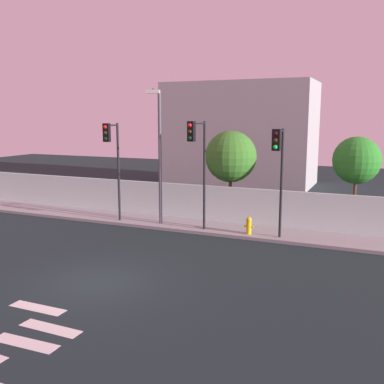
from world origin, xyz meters
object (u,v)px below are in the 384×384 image
at_px(traffic_light_center, 279,160).
at_px(roadside_tree_midleft, 357,160).
at_px(traffic_light_right, 112,151).
at_px(street_lamp_curbside, 159,147).
at_px(fire_hydrant, 249,225).
at_px(traffic_light_left, 198,152).
at_px(roadside_tree_leftmost, 231,157).

relative_size(traffic_light_center, roadside_tree_midleft, 1.06).
xyz_separation_m(traffic_light_right, street_lamp_curbside, (2.37, 0.50, 0.26)).
relative_size(street_lamp_curbside, fire_hydrant, 8.19).
height_order(traffic_light_center, fire_hydrant, traffic_light_center).
height_order(street_lamp_curbside, fire_hydrant, street_lamp_curbside).
xyz_separation_m(street_lamp_curbside, fire_hydrant, (4.62, -0.02, -3.46)).
distance_m(traffic_light_left, roadside_tree_leftmost, 4.04).
bearing_deg(traffic_light_left, traffic_light_center, 0.81).
bearing_deg(street_lamp_curbside, roadside_tree_midleft, 21.25).
relative_size(traffic_light_center, fire_hydrant, 6.00).
bearing_deg(traffic_light_center, roadside_tree_leftmost, 131.28).
distance_m(traffic_light_left, street_lamp_curbside, 2.34).
distance_m(fire_hydrant, roadside_tree_leftmost, 4.93).
bearing_deg(traffic_light_right, traffic_light_left, -0.44).
bearing_deg(traffic_light_center, roadside_tree_midleft, 53.50).
height_order(traffic_light_center, roadside_tree_leftmost, traffic_light_center).
relative_size(traffic_light_left, roadside_tree_leftmost, 1.08).
distance_m(street_lamp_curbside, fire_hydrant, 5.77).
relative_size(fire_hydrant, roadside_tree_leftmost, 0.17).
height_order(street_lamp_curbside, roadside_tree_leftmost, street_lamp_curbside).
height_order(fire_hydrant, roadside_tree_leftmost, roadside_tree_leftmost).
relative_size(traffic_light_right, roadside_tree_midleft, 1.10).
distance_m(traffic_light_center, roadside_tree_midleft, 4.92).
bearing_deg(fire_hydrant, traffic_light_center, -18.19).
bearing_deg(traffic_light_left, roadside_tree_leftmost, 86.25).
distance_m(fire_hydrant, roadside_tree_midleft, 6.22).
xyz_separation_m(traffic_light_left, fire_hydrant, (2.34, 0.51, -3.29)).
bearing_deg(roadside_tree_leftmost, fire_hydrant, -59.21).
distance_m(traffic_light_right, roadside_tree_midleft, 11.97).
relative_size(traffic_light_left, traffic_light_center, 1.06).
relative_size(street_lamp_curbside, roadside_tree_midleft, 1.45).
distance_m(traffic_light_right, fire_hydrant, 7.70).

